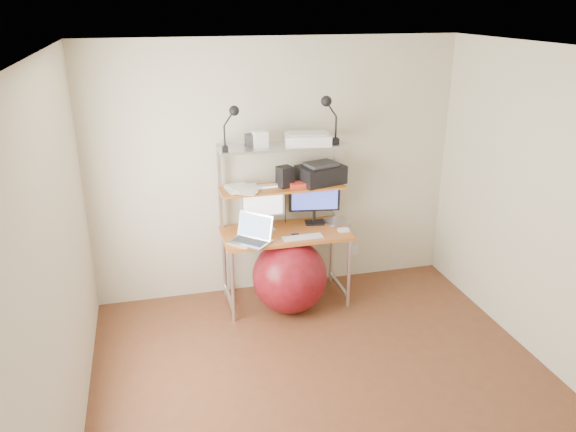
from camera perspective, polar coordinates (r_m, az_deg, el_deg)
name	(u,v)px	position (r m, az deg, el deg)	size (l,w,h in m)	color
room	(336,241)	(3.86, 4.93, -2.59)	(3.60, 3.60, 3.60)	brown
computer_desk	(284,208)	(5.31, -0.44, 0.79)	(1.20, 0.60, 1.57)	#B76523
wall_outlet	(355,250)	(6.05, 6.78, -3.45)	(0.08, 0.01, 0.12)	silver
monitor_silver	(263,204)	(5.31, -2.56, 1.23)	(0.43, 0.17, 0.47)	silver
monitor_black	(314,199)	(5.47, 2.69, 1.77)	(0.50, 0.17, 0.50)	black
laptop	(252,236)	(5.12, -3.63, -2.00)	(0.45, 0.45, 0.31)	silver
keyboard	(303,237)	(5.20, 1.50, -2.17)	(0.38, 0.11, 0.01)	silver
mouse	(344,230)	(5.36, 5.67, -1.42)	(0.10, 0.06, 0.03)	silver
mac_mini	(337,222)	(5.53, 4.99, -0.60)	(0.22, 0.22, 0.04)	silver
phone	(296,237)	(5.21, 0.84, -2.10)	(0.07, 0.13, 0.01)	black
printer	(321,174)	(5.39, 3.35, 4.32)	(0.49, 0.40, 0.20)	black
nas_cube	(285,177)	(5.27, -0.30, 4.02)	(0.13, 0.13, 0.19)	black
red_box	(299,185)	(5.27, 1.11, 3.18)	(0.17, 0.12, 0.05)	red
scanner	(308,139)	(5.22, 2.01, 7.85)	(0.46, 0.34, 0.11)	silver
box_white	(260,139)	(5.10, -2.83, 7.79)	(0.13, 0.11, 0.15)	silver
box_grey	(252,140)	(5.15, -3.69, 7.69)	(0.11, 0.11, 0.11)	#2F3032
clip_lamp_left	(232,118)	(4.93, -5.69, 9.85)	(0.16, 0.09, 0.40)	black
clip_lamp_right	(328,109)	(5.16, 4.12, 10.78)	(0.18, 0.10, 0.45)	black
exercise_ball	(290,276)	(5.34, 0.17, -6.14)	(0.71, 0.71, 0.71)	maroon
paper_stack	(243,188)	(5.23, -4.64, 2.81)	(0.37, 0.43, 0.02)	white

